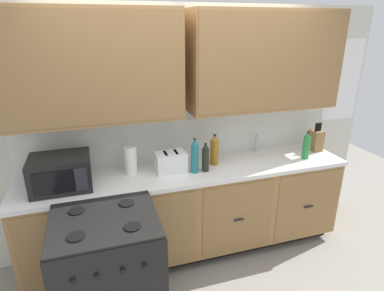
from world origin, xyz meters
TOP-DOWN VIEW (x-y plane):
  - ground_plane at (0.00, 0.00)m, footprint 8.00×8.00m
  - wall_unit at (0.00, 0.50)m, footprint 4.30×0.40m
  - counter_run at (0.00, 0.30)m, footprint 3.13×0.64m
  - stove_range at (-0.83, -0.33)m, footprint 0.76×0.68m
  - microwave at (-1.13, 0.27)m, footprint 0.48×0.37m
  - toaster at (-0.18, 0.31)m, footprint 0.28×0.18m
  - knife_block at (1.45, 0.37)m, footprint 0.11×0.14m
  - sink_faucet at (0.81, 0.51)m, footprint 0.02×0.02m
  - paper_towel_roll at (-0.54, 0.38)m, footprint 0.12×0.12m
  - bottle_amber at (0.26, 0.34)m, footprint 0.08×0.08m
  - bottle_dark at (0.13, 0.22)m, footprint 0.07×0.07m
  - bottle_teal at (0.03, 0.23)m, footprint 0.07×0.07m
  - bottle_green at (1.21, 0.20)m, footprint 0.07×0.07m

SIDE VIEW (x-z plane):
  - ground_plane at x=0.00m, z-range 0.00..0.00m
  - stove_range at x=-0.83m, z-range 0.00..0.95m
  - counter_run at x=0.00m, z-range 0.01..0.94m
  - toaster at x=-0.18m, z-range 0.93..1.12m
  - sink_faucet at x=0.81m, z-range 0.93..1.13m
  - knife_block at x=1.45m, z-range 0.89..1.20m
  - paper_towel_roll at x=-0.54m, z-range 0.93..1.19m
  - bottle_dark at x=0.13m, z-range 0.93..1.20m
  - microwave at x=-1.13m, z-range 0.93..1.21m
  - bottle_green at x=1.21m, z-range 0.93..1.22m
  - bottle_amber at x=0.26m, z-range 0.93..1.24m
  - bottle_teal at x=0.03m, z-range 0.93..1.26m
  - wall_unit at x=0.00m, z-range 0.45..2.85m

